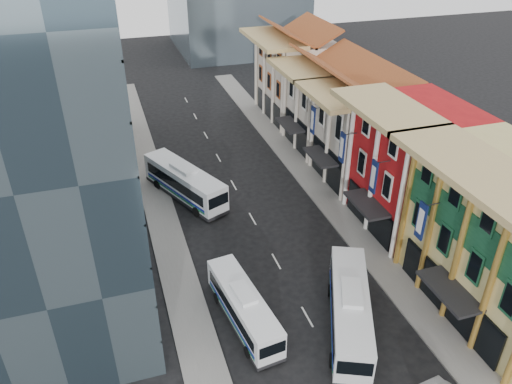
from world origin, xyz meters
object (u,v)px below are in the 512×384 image
object	(u,v)px
bus_left_near	(244,307)
bus_right	(350,309)
shophouse_tan	(508,242)
bus_left_far	(185,182)
office_tower	(31,104)

from	to	relation	value
bus_left_near	bus_right	distance (m)	7.70
shophouse_tan	bus_left_far	world-z (taller)	shophouse_tan
bus_left_near	bus_right	world-z (taller)	bus_right
shophouse_tan	office_tower	world-z (taller)	office_tower
bus_left_far	bus_right	world-z (taller)	bus_left_far
office_tower	bus_left_near	size ratio (longest dim) A/B	3.16
shophouse_tan	bus_right	bearing A→B (deg)	174.47
shophouse_tan	bus_left_near	distance (m)	19.65
shophouse_tan	bus_right	xyz separation A→B (m)	(-11.57, 1.12, -4.21)
shophouse_tan	bus_right	world-z (taller)	shophouse_tan
bus_left_near	bus_right	xyz separation A→B (m)	(7.15, -2.84, 0.27)
shophouse_tan	bus_left_near	size ratio (longest dim) A/B	1.47
office_tower	shophouse_tan	bearing A→B (deg)	-24.30
bus_right	bus_left_far	bearing A→B (deg)	133.73
shophouse_tan	bus_left_far	size ratio (longest dim) A/B	1.21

